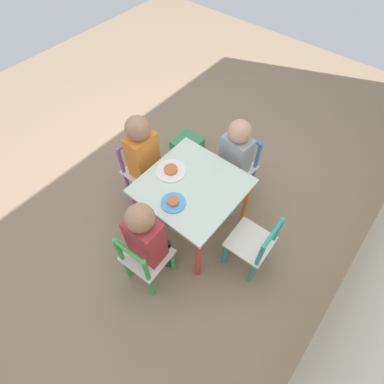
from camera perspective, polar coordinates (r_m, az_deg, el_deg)
The scene contains 12 objects.
ground_plane at distance 2.30m, azimuth 0.00°, elevation -6.16°, with size 6.00×6.00×0.00m, color #8C755B.
kids_table at distance 1.94m, azimuth 0.00°, elevation 0.05°, with size 0.61×0.61×0.50m.
chair_purple at distance 2.30m, azimuth -9.43°, elevation 4.01°, with size 0.26×0.26×0.53m.
chair_green at distance 1.91m, azimuth -8.92°, elevation -12.52°, with size 0.27×0.27×0.53m.
chair_blue at distance 2.31m, azimuth 8.53°, elevation 4.70°, with size 0.28×0.28×0.53m.
chair_teal at distance 1.97m, azimuth 11.53°, elevation -9.84°, with size 0.27×0.27×0.53m.
child_front at distance 2.11m, azimuth -9.08°, elevation 6.97°, with size 0.20×0.22×0.79m.
child_right at distance 1.75m, azimuth -8.43°, elevation -8.48°, with size 0.22×0.21×0.77m.
child_left at distance 2.15m, azimuth 8.06°, elevation 6.90°, with size 0.22×0.21×0.73m.
plate_front at distance 1.95m, azimuth -4.05°, elevation 4.10°, with size 0.20×0.20×0.03m.
plate_right at distance 1.80m, azimuth -3.58°, elevation -2.00°, with size 0.15×0.15×0.03m.
storage_bin at distance 2.72m, azimuth -0.89°, elevation 8.82°, with size 0.23×0.22×0.13m.
Camera 1 is at (0.88, 0.72, 2.00)m, focal length 28.00 mm.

